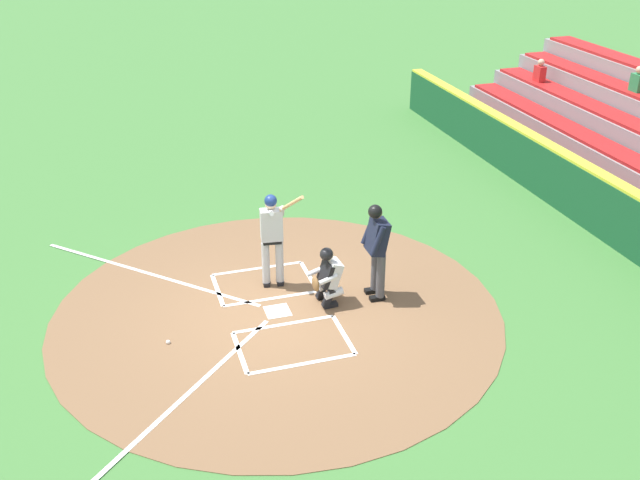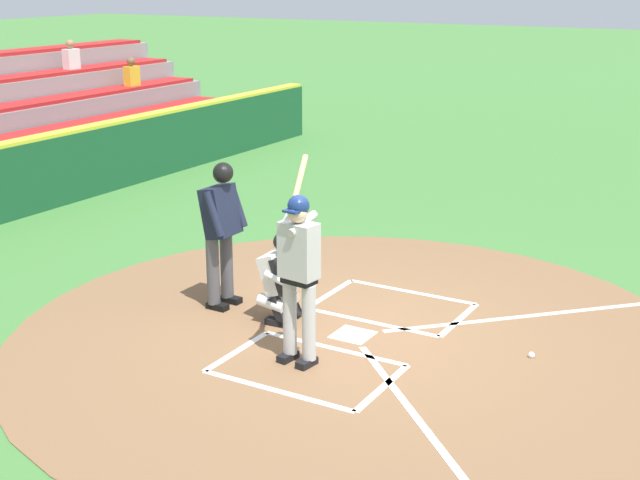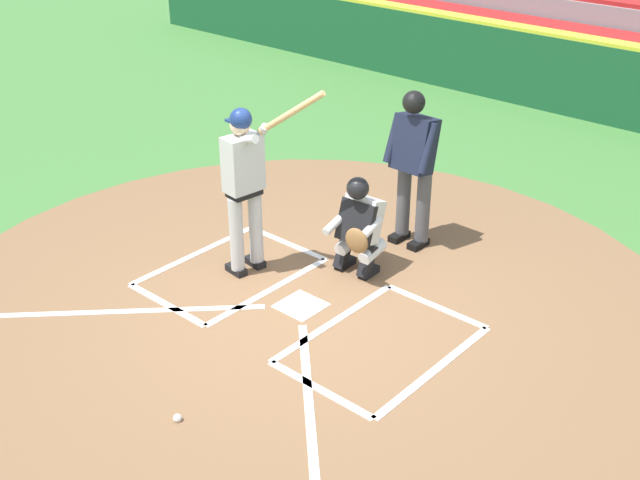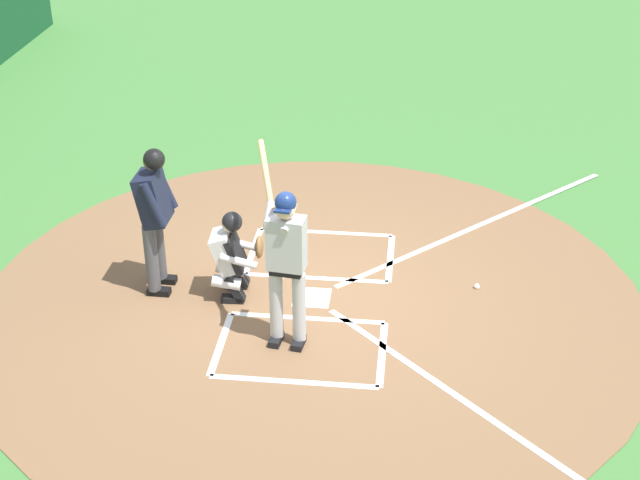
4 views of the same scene
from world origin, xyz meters
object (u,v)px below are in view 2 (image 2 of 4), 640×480
(batter, at_px, (299,266))
(catcher, at_px, (283,275))
(plate_umpire, at_px, (221,225))
(baseball, at_px, (531,355))

(batter, height_order, catcher, batter)
(catcher, xyz_separation_m, plate_umpire, (-0.03, -0.91, 0.49))
(catcher, bearing_deg, baseball, 98.72)
(batter, distance_m, baseball, 2.76)
(batter, bearing_deg, plate_umpire, -119.19)
(catcher, relative_size, baseball, 15.27)
(batter, xyz_separation_m, catcher, (-0.91, -0.78, -0.51))
(catcher, bearing_deg, plate_umpire, -92.17)
(catcher, height_order, baseball, catcher)
(plate_umpire, distance_m, baseball, 4.00)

